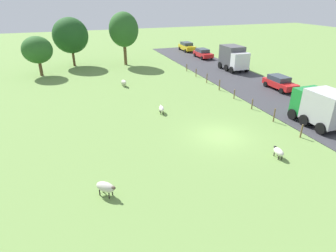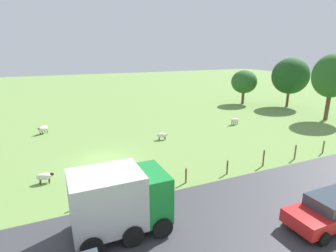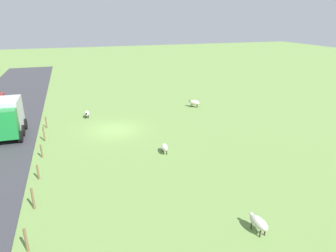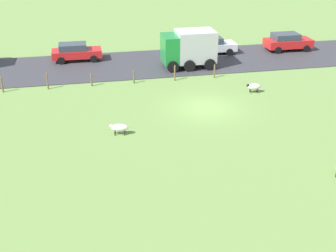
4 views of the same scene
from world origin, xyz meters
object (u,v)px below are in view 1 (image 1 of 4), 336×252
Objects in this scene: sheep_0 at (279,152)px; car_2 at (280,82)px; tree_0 at (70,35)px; sheep_1 at (161,109)px; truck_1 at (321,106)px; car_4 at (203,53)px; sheep_3 at (124,82)px; tree_1 at (37,50)px; truck_0 at (233,58)px; car_1 at (187,46)px; sheep_2 at (106,187)px; tree_2 at (124,30)px.

sheep_0 is 16.48m from car_2.
sheep_1 is at bearing -74.04° from tree_0.
car_4 is at bearing 83.35° from truck_1.
sheep_0 is 0.88× the size of sheep_3.
tree_0 is 1.37× the size of tree_1.
truck_0 is 19.86m from truck_1.
truck_0 is at bearing -89.60° from car_1.
truck_1 reaches higher than sheep_2.
truck_0 is at bearing 79.63° from truck_1.
sheep_1 is at bearing -141.02° from truck_0.
sheep_3 is at bearing 75.61° from sheep_2.
tree_0 is (-11.68, 33.82, 4.18)m from sheep_0.
car_1 is (14.08, 7.84, -4.46)m from tree_2.
tree_1 is 34.75m from truck_1.
sheep_0 is 41.04m from car_1.
sheep_1 is 0.16× the size of tree_0.
truck_0 reaches higher than sheep_0.
sheep_0 is 0.15× the size of tree_0.
car_2 reaches higher than sheep_3.
sheep_1 is 22.15m from tree_1.
car_1 is at bearing 49.35° from sheep_3.
tree_0 reaches higher than sheep_3.
tree_1 is 26.81m from car_4.
tree_0 is 1.68× the size of car_2.
sheep_3 is at bearing -143.83° from car_4.
truck_0 reaches higher than truck_1.
sheep_0 is 21.20m from sheep_3.
car_4 reaches higher than sheep_1.
car_2 is at bearing -89.03° from car_4.
sheep_1 is at bearing -93.04° from tree_2.
tree_0 reaches higher than truck_0.
truck_0 is at bearing -26.56° from tree_0.
car_2 is (10.52, 12.68, 0.40)m from sheep_0.
tree_1 is at bearing 121.09° from sheep_1.
sheep_0 is 33.96m from car_4.
car_1 reaches higher than sheep_1.
tree_0 is 30.88m from car_2.
sheep_3 is at bearing -103.07° from tree_2.
tree_1 is 1.23× the size of car_2.
sheep_3 is 0.24× the size of tree_1.
tree_2 is (2.73, 11.74, 4.85)m from sheep_3.
tree_2 is at bearing -13.78° from tree_0.
truck_0 is 1.01× the size of car_4.
truck_1 is (6.79, 3.27, 1.27)m from sheep_0.
tree_1 is at bearing 166.56° from truck_0.
truck_1 is at bearing -31.18° from sheep_1.
car_2 is (22.20, -21.14, -3.77)m from tree_0.
tree_2 is at bearing 76.93° from sheep_3.
tree_0 reaches higher than sheep_1.
tree_0 is at bearing 176.28° from car_4.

